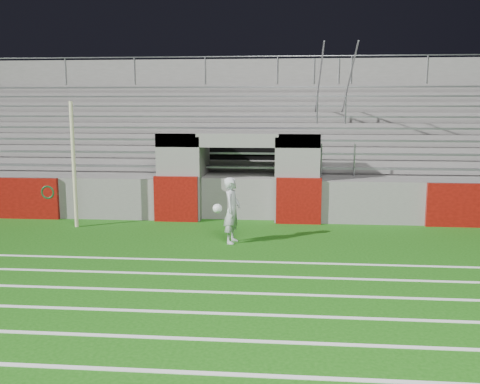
# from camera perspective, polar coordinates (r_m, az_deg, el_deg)

# --- Properties ---
(ground) EXTENTS (90.00, 90.00, 0.00)m
(ground) POSITION_cam_1_polar(r_m,az_deg,el_deg) (12.89, -1.60, -6.11)
(ground) COLOR #17510D
(ground) RESTS_ON ground
(field_post) EXTENTS (0.11, 0.11, 3.52)m
(field_post) POSITION_cam_1_polar(r_m,az_deg,el_deg) (15.61, -17.31, 2.75)
(field_post) COLOR beige
(field_post) RESTS_ON ground
(field_markings) EXTENTS (28.00, 8.09, 0.01)m
(field_markings) POSITION_cam_1_polar(r_m,az_deg,el_deg) (8.22, -5.80, -15.29)
(field_markings) COLOR white
(field_markings) RESTS_ON ground
(stadium_structure) EXTENTS (26.00, 8.48, 5.42)m
(stadium_structure) POSITION_cam_1_polar(r_m,az_deg,el_deg) (20.45, 0.98, 3.87)
(stadium_structure) COLOR slate
(stadium_structure) RESTS_ON ground
(goalkeeper_with_ball) EXTENTS (0.72, 0.66, 1.65)m
(goalkeeper_with_ball) POSITION_cam_1_polar(r_m,az_deg,el_deg) (13.30, -0.90, -1.96)
(goalkeeper_with_ball) COLOR #B7BDC2
(goalkeeper_with_ball) RESTS_ON ground
(hose_coil) EXTENTS (0.59, 0.15, 0.59)m
(hose_coil) POSITION_cam_1_polar(r_m,az_deg,el_deg) (17.07, -19.74, -0.12)
(hose_coil) COLOR #0D441B
(hose_coil) RESTS_ON ground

